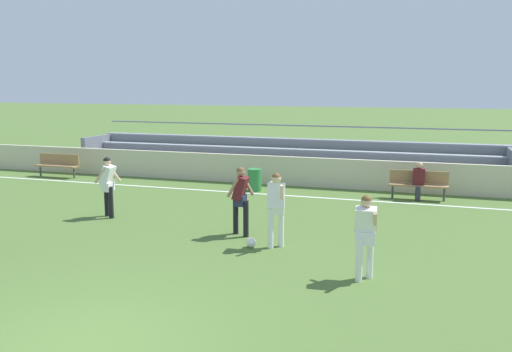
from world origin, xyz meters
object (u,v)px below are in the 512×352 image
Objects in this scene: player_white_pressing_high at (276,203)px; soccer_ball at (251,243)px; spectator_seated at (419,178)px; bench_centre_sideline at (58,163)px; trash_bin at (255,180)px; player_white_on_ball at (108,182)px; bench_far_right at (419,182)px; player_white_wide_left at (366,230)px; player_dark_overlapping at (241,195)px; bleacher_stand at (281,157)px.

player_white_pressing_high is 1.05m from soccer_ball.
spectator_seated is 7.23m from soccer_ball.
bench_centre_sideline is 2.37× the size of trash_bin.
player_white_on_ball is at bearing -42.10° from bench_centre_sideline.
bench_far_right is (13.55, 0.00, 0.00)m from bench_centre_sideline.
player_white_pressing_high is at bearing 145.95° from player_white_wide_left.
bench_far_right is 6.93m from player_white_pressing_high.
player_dark_overlapping is (9.56, -5.59, 0.45)m from bench_centre_sideline.
spectator_seated is 5.50× the size of soccer_ball.
player_white_on_ball is 7.52× the size of soccer_ball.
player_white_on_ball is at bearing 171.65° from player_dark_overlapping.
bleacher_stand reaches higher than player_dark_overlapping.
player_white_pressing_high is at bearing -75.57° from bleacher_stand.
trash_bin is at bearing 121.53° from player_white_wide_left.
trash_bin is 6.44m from soccer_ball.
player_white_on_ball is (-8.02, -4.99, 0.44)m from bench_far_right.
bench_centre_sideline is 1.49× the size of spectator_seated.
spectator_seated is 0.75× the size of player_white_wide_left.
bench_centre_sideline is at bearing 180.00° from bench_far_right.
bleacher_stand is 10.15× the size of player_white_on_ball.
player_white_wide_left is 3.03m from soccer_ball.
bleacher_stand is 13.88× the size of spectator_seated.
player_dark_overlapping is 3.81m from player_white_wide_left.
player_white_pressing_high reaches higher than bench_centre_sideline.
player_white_pressing_high reaches higher than trash_bin.
bench_centre_sideline is at bearing 147.48° from soccer_ball.
bench_far_right is (5.26, -2.82, -0.24)m from bleacher_stand.
player_white_pressing_high is at bearing 19.29° from soccer_ball.
soccer_ball is (-2.63, 1.24, -0.84)m from player_white_wide_left.
player_white_wide_left is (4.45, -10.51, 0.17)m from bleacher_stand.
bench_far_right is 1.12× the size of player_white_wide_left.
trash_bin is 3.45× the size of soccer_ball.
player_white_wide_left is at bearing -58.47° from trash_bin.
spectator_seated is (0.00, -0.12, 0.16)m from bench_far_right.
bleacher_stand is 9.38m from player_white_pressing_high.
trash_bin is 5.44m from player_white_on_ball.
bleacher_stand is 76.33× the size of soccer_ball.
player_white_pressing_high reaches higher than player_white_on_ball.
player_dark_overlapping is at bearing -126.09° from spectator_seated.
player_white_on_ball is (5.53, -4.99, 0.44)m from bench_centre_sideline.
player_white_pressing_high is 7.68× the size of soccer_ball.
player_white_pressing_high reaches higher than player_white_wide_left.
trash_bin is at bearing 107.22° from soccer_ball.
player_white_wide_left is (12.74, -7.69, 0.41)m from bench_centre_sideline.
player_dark_overlapping is at bearing 146.51° from player_white_wide_left.
bleacher_stand is 6.02m from spectator_seated.
bleacher_stand is 10.42× the size of player_white_wide_left.
trash_bin is 6.47m from player_white_pressing_high.
bench_centre_sideline is (-8.29, -2.82, -0.24)m from bleacher_stand.
bench_far_right is 5.36m from trash_bin.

